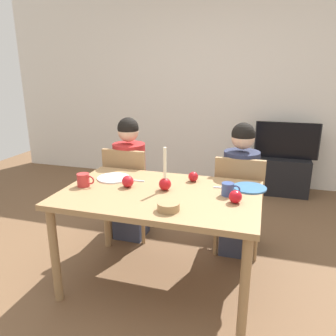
{
  "coord_description": "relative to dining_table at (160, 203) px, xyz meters",
  "views": [
    {
      "loc": [
        0.67,
        -2.06,
        1.59
      ],
      "look_at": [
        0.0,
        0.2,
        0.87
      ],
      "focal_mm": 34.96,
      "sensor_mm": 36.0,
      "label": 1
    }
  ],
  "objects": [
    {
      "name": "tv",
      "position": [
        0.96,
        2.3,
        0.04
      ],
      "size": [
        0.79,
        0.05,
        0.46
      ],
      "color": "black",
      "rests_on": "tv_stand"
    },
    {
      "name": "tv_stand",
      "position": [
        0.96,
        2.3,
        -0.43
      ],
      "size": [
        0.64,
        0.4,
        0.48
      ],
      "primitive_type": "cube",
      "color": "black",
      "rests_on": "ground"
    },
    {
      "name": "ground_plane",
      "position": [
        0.0,
        0.0,
        -0.67
      ],
      "size": [
        7.68,
        7.68,
        0.0
      ],
      "primitive_type": "plane",
      "color": "brown"
    },
    {
      "name": "mug_right",
      "position": [
        0.47,
        0.07,
        0.13
      ],
      "size": [
        0.13,
        0.09,
        0.09
      ],
      "color": "#33477F",
      "rests_on": "dining_table"
    },
    {
      "name": "person_right_child",
      "position": [
        0.51,
        0.64,
        -0.1
      ],
      "size": [
        0.3,
        0.3,
        1.17
      ],
      "color": "#33384C",
      "rests_on": "ground"
    },
    {
      "name": "fork_right",
      "position": [
        0.44,
        0.21,
        0.09
      ],
      "size": [
        0.18,
        0.03,
        0.01
      ],
      "primitive_type": "cube",
      "rotation": [
        0.0,
        0.0,
        0.11
      ],
      "color": "silver",
      "rests_on": "dining_table"
    },
    {
      "name": "apple_by_right_mug",
      "position": [
        0.18,
        0.29,
        0.12
      ],
      "size": [
        0.08,
        0.08,
        0.08
      ],
      "primitive_type": "sphere",
      "color": "#AD151A",
      "rests_on": "dining_table"
    },
    {
      "name": "mug_left",
      "position": [
        -0.58,
        -0.05,
        0.13
      ],
      "size": [
        0.14,
        0.09,
        0.1
      ],
      "color": "#B72D2D",
      "rests_on": "dining_table"
    },
    {
      "name": "dining_table",
      "position": [
        0.0,
        0.0,
        0.0
      ],
      "size": [
        1.4,
        0.9,
        0.75
      ],
      "color": "#99754C",
      "rests_on": "ground"
    },
    {
      "name": "apple_near_candle",
      "position": [
        -0.26,
        0.03,
        0.13
      ],
      "size": [
        0.09,
        0.09,
        0.09
      ],
      "primitive_type": "sphere",
      "color": "red",
      "rests_on": "dining_table"
    },
    {
      "name": "plate_right",
      "position": [
        0.61,
        0.25,
        0.09
      ],
      "size": [
        0.24,
        0.24,
        0.01
      ],
      "primitive_type": "cylinder",
      "color": "teal",
      "rests_on": "dining_table"
    },
    {
      "name": "plate_left",
      "position": [
        -0.45,
        0.17,
        0.09
      ],
      "size": [
        0.26,
        0.26,
        0.01
      ],
      "primitive_type": "cylinder",
      "color": "silver",
      "rests_on": "dining_table"
    },
    {
      "name": "person_left_child",
      "position": [
        -0.51,
        0.64,
        -0.1
      ],
      "size": [
        0.3,
        0.3,
        1.17
      ],
      "color": "#33384C",
      "rests_on": "ground"
    },
    {
      "name": "apple_by_left_plate",
      "position": [
        0.53,
        -0.05,
        0.13
      ],
      "size": [
        0.09,
        0.09,
        0.09
      ],
      "primitive_type": "sphere",
      "color": "red",
      "rests_on": "dining_table"
    },
    {
      "name": "candle_centerpiece",
      "position": [
        0.02,
        0.05,
        0.15
      ],
      "size": [
        0.09,
        0.09,
        0.32
      ],
      "color": "red",
      "rests_on": "dining_table"
    },
    {
      "name": "chair_right",
      "position": [
        0.51,
        0.61,
        -0.15
      ],
      "size": [
        0.4,
        0.4,
        0.9
      ],
      "color": "#99754C",
      "rests_on": "ground"
    },
    {
      "name": "back_wall",
      "position": [
        0.0,
        2.6,
        0.63
      ],
      "size": [
        6.4,
        0.1,
        2.6
      ],
      "primitive_type": "cube",
      "color": "silver",
      "rests_on": "ground"
    },
    {
      "name": "chair_left",
      "position": [
        -0.51,
        0.61,
        -0.15
      ],
      "size": [
        0.4,
        0.4,
        0.9
      ],
      "color": "#99754C",
      "rests_on": "ground"
    },
    {
      "name": "bowl_walnuts",
      "position": [
        0.15,
        -0.28,
        0.11
      ],
      "size": [
        0.14,
        0.14,
        0.05
      ],
      "primitive_type": "cylinder",
      "color": "#99754C",
      "rests_on": "dining_table"
    },
    {
      "name": "fork_left",
      "position": [
        -0.27,
        0.17,
        0.09
      ],
      "size": [
        0.18,
        0.01,
        0.01
      ],
      "primitive_type": "cube",
      "rotation": [
        0.0,
        0.0,
        0.0
      ],
      "color": "silver",
      "rests_on": "dining_table"
    }
  ]
}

